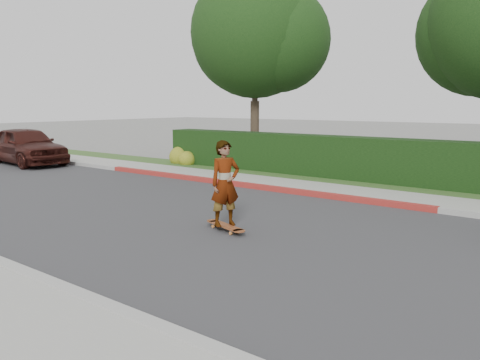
# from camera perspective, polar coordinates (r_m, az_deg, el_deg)

# --- Properties ---
(ground) EXTENTS (120.00, 120.00, 0.00)m
(ground) POSITION_cam_1_polar(r_m,az_deg,el_deg) (8.76, 9.91, -8.04)
(ground) COLOR slate
(ground) RESTS_ON ground
(road) EXTENTS (60.00, 8.00, 0.01)m
(road) POSITION_cam_1_polar(r_m,az_deg,el_deg) (8.76, 9.91, -8.01)
(road) COLOR #2D2D30
(road) RESTS_ON ground
(curb_near) EXTENTS (60.00, 0.20, 0.15)m
(curb_near) POSITION_cam_1_polar(r_m,az_deg,el_deg) (5.64, -10.41, -17.32)
(curb_near) COLOR #9E9E99
(curb_near) RESTS_ON ground
(curb_far) EXTENTS (60.00, 0.20, 0.15)m
(curb_far) POSITION_cam_1_polar(r_m,az_deg,el_deg) (12.43, 18.60, -2.87)
(curb_far) COLOR #9E9E99
(curb_far) RESTS_ON ground
(curb_red_section) EXTENTS (12.00, 0.21, 0.15)m
(curb_red_section) POSITION_cam_1_polar(r_m,az_deg,el_deg) (14.73, -0.14, -0.52)
(curb_red_section) COLOR maroon
(curb_red_section) RESTS_ON ground
(sidewalk_far) EXTENTS (60.00, 1.60, 0.12)m
(sidewalk_far) POSITION_cam_1_polar(r_m,az_deg,el_deg) (13.27, 19.83, -2.25)
(sidewalk_far) COLOR gray
(sidewalk_far) RESTS_ON ground
(planting_strip) EXTENTS (60.00, 1.60, 0.10)m
(planting_strip) POSITION_cam_1_polar(r_m,az_deg,el_deg) (14.79, 21.68, -1.26)
(planting_strip) COLOR #2D4C1E
(planting_strip) RESTS_ON ground
(hedge) EXTENTS (15.00, 1.00, 1.50)m
(hedge) POSITION_cam_1_polar(r_m,az_deg,el_deg) (16.26, 12.18, 2.59)
(hedge) COLOR black
(hedge) RESTS_ON ground
(flowering_shrub) EXTENTS (1.40, 1.00, 0.90)m
(flowering_shrub) POSITION_cam_1_polar(r_m,az_deg,el_deg) (19.91, -7.08, 2.72)
(flowering_shrub) COLOR #2D4C19
(flowering_shrub) RESTS_ON ground
(tree_left) EXTENTS (5.99, 5.21, 8.00)m
(tree_left) POSITION_cam_1_polar(r_m,az_deg,el_deg) (19.89, 2.15, 17.02)
(tree_left) COLOR #33261C
(tree_left) RESTS_ON ground
(skateboard) EXTENTS (1.24, 0.60, 0.11)m
(skateboard) POSITION_cam_1_polar(r_m,az_deg,el_deg) (9.64, -1.80, -5.63)
(skateboard) COLOR orange
(skateboard) RESTS_ON ground
(skateboarder) EXTENTS (0.64, 0.75, 1.74)m
(skateboarder) POSITION_cam_1_polar(r_m,az_deg,el_deg) (9.45, -1.82, -0.42)
(skateboarder) COLOR white
(skateboarder) RESTS_ON skateboard
(car_maroon) EXTENTS (4.93, 2.38, 1.62)m
(car_maroon) POSITION_cam_1_polar(r_m,az_deg,el_deg) (22.12, -24.59, 3.84)
(car_maroon) COLOR #3E1813
(car_maroon) RESTS_ON ground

